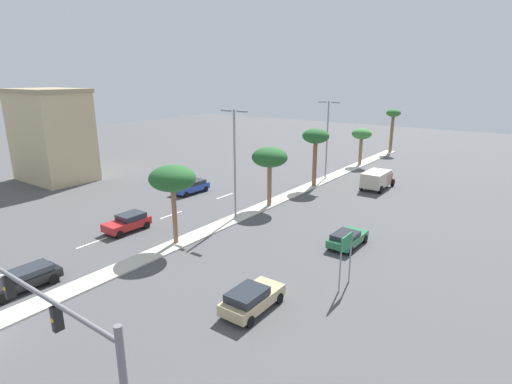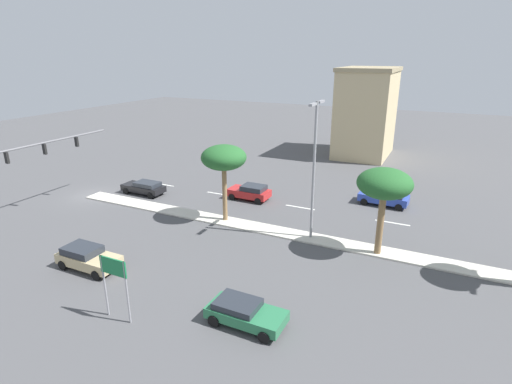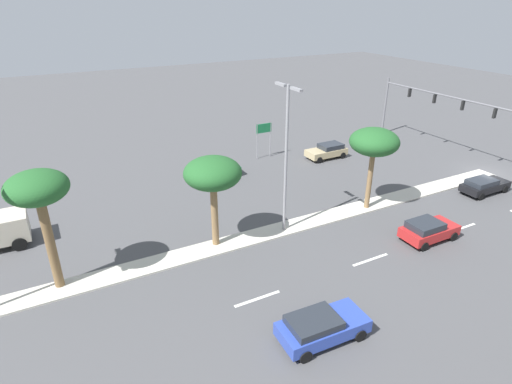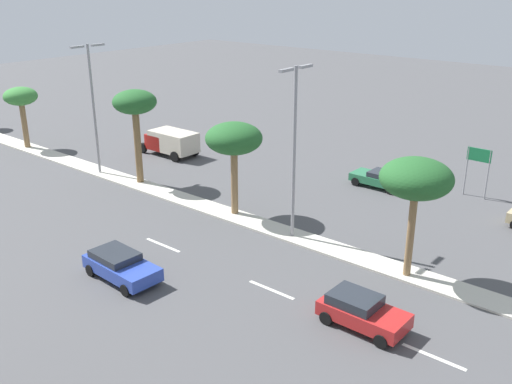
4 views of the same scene
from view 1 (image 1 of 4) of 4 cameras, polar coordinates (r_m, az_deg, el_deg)
name	(u,v)px [view 1 (image 1 of 4)]	position (r m, az deg, el deg)	size (l,w,h in m)	color
ground_plane	(258,209)	(41.19, 0.36, -2.43)	(160.00, 160.00, 0.00)	#4C4C4F
median_curb	(296,192)	(47.15, 5.67, -0.04)	(1.80, 67.15, 0.12)	beige
lane_stripe_trailing	(92,243)	(35.62, -22.23, -6.70)	(0.20, 2.80, 0.01)	silver
lane_stripe_left	(171,215)	(40.34, -11.92, -3.19)	(0.20, 2.80, 0.01)	silver
lane_stripe_rear	(225,196)	(45.84, -4.42, -0.54)	(0.20, 2.80, 0.01)	silver
traffic_signal_gantry	(40,332)	(16.73, -28.31, -17.11)	(17.15, 0.53, 6.63)	slate
directional_road_sign	(346,249)	(26.07, 12.68, -7.92)	(0.10, 1.69, 3.58)	gray
commercial_building	(52,135)	(58.21, -26.99, 7.20)	(10.16, 6.96, 11.66)	#C6B284
palm_tree_far	(173,179)	(31.81, -11.76, 1.79)	(3.66, 3.66, 6.37)	olive
palm_tree_left	(270,158)	(40.81, 1.95, 4.83)	(3.65, 3.65, 6.11)	olive
palm_tree_inboard	(316,138)	(48.82, 8.46, 7.58)	(3.21, 3.21, 7.03)	brown
palm_tree_trailing	(362,135)	(63.10, 14.76, 7.84)	(2.95, 2.95, 5.49)	olive
palm_tree_leading	(393,117)	(75.39, 18.88, 10.06)	(2.47, 2.47, 7.54)	brown
street_lamp_mid	(235,156)	(36.94, -3.05, 5.09)	(2.90, 0.24, 10.16)	gray
street_lamp_center	(327,134)	(52.86, 10.08, 8.09)	(2.90, 0.24, 10.01)	gray
sedan_blue_left	(191,186)	(47.39, -9.18, 0.79)	(2.24, 4.48, 1.39)	#2D47AD
sedan_green_near	(347,238)	(32.96, 12.82, -6.40)	(2.01, 4.11, 1.25)	#287047
sedan_tan_inboard	(251,298)	(23.90, -0.65, -14.85)	(2.00, 4.21, 1.46)	tan
sedan_black_front	(25,278)	(29.96, -29.99, -10.58)	(1.90, 4.40, 1.31)	black
sedan_red_right	(128,222)	(37.07, -17.72, -4.09)	(2.04, 3.97, 1.46)	red
box_truck	(377,179)	(50.54, 16.80, 1.81)	(2.61, 5.38, 2.17)	#B21E19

